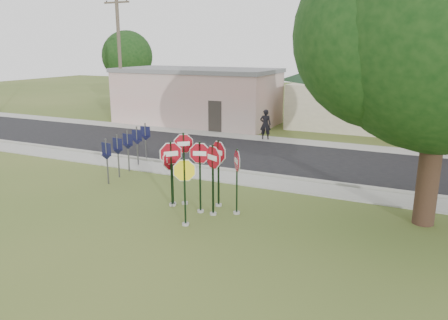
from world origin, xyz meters
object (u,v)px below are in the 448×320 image
at_px(stop_sign_left, 171,164).
at_px(oak_tree, 447,25).
at_px(stop_sign_center, 200,167).
at_px(utility_pole_near, 120,58).
at_px(pedestrian, 265,124).
at_px(stop_sign_yellow, 185,184).

xyz_separation_m(stop_sign_left, oak_tree, (8.55, 2.15, 4.80)).
xyz_separation_m(stop_sign_center, oak_tree, (7.28, 2.28, 4.74)).
bearing_deg(stop_sign_left, oak_tree, 14.13).
relative_size(stop_sign_center, utility_pole_near, 0.28).
bearing_deg(pedestrian, stop_sign_left, 75.81).
xyz_separation_m(stop_sign_center, stop_sign_yellow, (0.11, -1.26, -0.22)).
height_order(stop_sign_left, utility_pole_near, utility_pole_near).
distance_m(stop_sign_yellow, utility_pole_near, 21.20).
bearing_deg(oak_tree, utility_pole_near, 151.45).
distance_m(utility_pole_near, pedestrian, 12.71).
xyz_separation_m(stop_sign_left, pedestrian, (-0.92, 12.73, -0.60)).
distance_m(stop_sign_yellow, stop_sign_left, 1.96).
bearing_deg(stop_sign_yellow, stop_sign_center, 94.79).
height_order(stop_sign_center, oak_tree, oak_tree).
height_order(stop_sign_yellow, stop_sign_left, stop_sign_left).
bearing_deg(stop_sign_left, stop_sign_yellow, -45.31).
height_order(stop_sign_center, utility_pole_near, utility_pole_near).
bearing_deg(stop_sign_left, utility_pole_near, 133.07).
relative_size(stop_sign_yellow, utility_pole_near, 0.25).
bearing_deg(stop_sign_center, stop_sign_left, 174.38).
distance_m(stop_sign_center, stop_sign_yellow, 1.29).
bearing_deg(pedestrian, stop_sign_yellow, 80.90).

